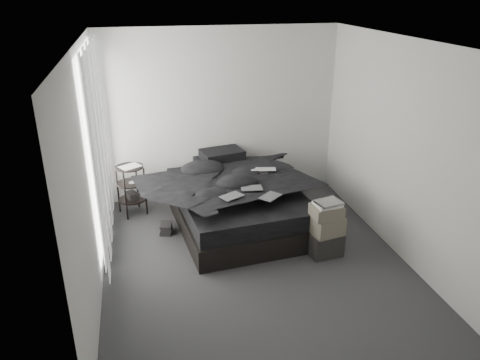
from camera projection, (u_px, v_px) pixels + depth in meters
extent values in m
cube|color=#333335|center=(254.00, 261.00, 5.75)|extent=(3.60, 4.20, 0.01)
cube|color=white|center=(258.00, 42.00, 4.74)|extent=(3.60, 4.20, 0.01)
cube|color=silver|center=(221.00, 115.00, 7.13)|extent=(3.60, 0.01, 2.60)
cube|color=silver|center=(330.00, 263.00, 3.35)|extent=(3.60, 0.01, 2.60)
cube|color=silver|center=(89.00, 175.00, 4.87)|extent=(0.01, 4.20, 2.60)
cube|color=silver|center=(401.00, 150.00, 5.61)|extent=(0.01, 4.20, 2.60)
cube|color=white|center=(95.00, 144.00, 5.66)|extent=(0.02, 2.00, 2.30)
cube|color=white|center=(100.00, 149.00, 5.70)|extent=(0.06, 2.12, 2.48)
cube|color=black|center=(238.00, 213.00, 6.61)|extent=(1.85, 2.33, 0.30)
cube|color=black|center=(238.00, 196.00, 6.50)|extent=(1.78, 2.26, 0.23)
imported|color=black|center=(239.00, 182.00, 6.36)|extent=(1.78, 2.01, 0.25)
cube|color=black|center=(217.00, 163.00, 7.16)|extent=(0.70, 0.50, 0.15)
cube|color=black|center=(222.00, 154.00, 7.10)|extent=(0.69, 0.54, 0.14)
imported|color=silver|center=(264.00, 166.00, 6.52)|extent=(0.39, 0.30, 0.03)
cube|color=black|center=(232.00, 190.00, 5.77)|extent=(0.33, 0.29, 0.01)
cube|color=black|center=(252.00, 182.00, 6.00)|extent=(0.29, 0.21, 0.01)
cube|color=black|center=(271.00, 190.00, 5.76)|extent=(0.33, 0.32, 0.01)
cylinder|color=black|center=(132.00, 190.00, 6.80)|extent=(0.51, 0.51, 0.73)
cube|color=white|center=(130.00, 167.00, 6.65)|extent=(0.35, 0.33, 0.01)
cube|color=black|center=(166.00, 228.00, 6.36)|extent=(0.18, 0.23, 0.15)
cube|color=black|center=(324.00, 243.00, 5.84)|extent=(0.43, 0.36, 0.29)
cube|color=#686052|center=(327.00, 225.00, 5.74)|extent=(0.42, 0.36, 0.22)
cube|color=#686052|center=(326.00, 211.00, 5.67)|extent=(0.37, 0.31, 0.16)
cube|color=silver|center=(328.00, 204.00, 5.63)|extent=(0.33, 0.28, 0.03)
cube|color=silver|center=(329.00, 202.00, 5.62)|extent=(0.34, 0.29, 0.03)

